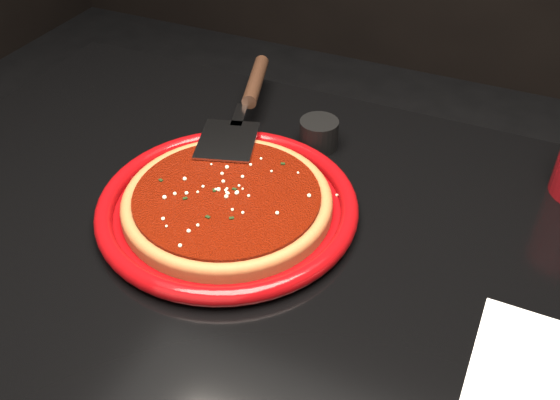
{
  "coord_description": "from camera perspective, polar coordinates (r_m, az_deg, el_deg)",
  "views": [
    {
      "loc": [
        0.19,
        -0.48,
        1.27
      ],
      "look_at": [
        -0.06,
        0.09,
        0.77
      ],
      "focal_mm": 40.0,
      "sensor_mm": 36.0,
      "label": 1
    }
  ],
  "objects": [
    {
      "name": "parmesan_dusting",
      "position": [
        0.79,
        -4.89,
        0.69
      ],
      "size": [
        0.23,
        0.23,
        0.01
      ],
      "primitive_type": null,
      "color": "beige",
      "rests_on": "plate"
    },
    {
      "name": "plate",
      "position": [
        0.8,
        -4.81,
        -0.54
      ],
      "size": [
        0.41,
        0.41,
        0.02
      ],
      "primitive_type": "cylinder",
      "rotation": [
        0.0,
        0.0,
        -0.25
      ],
      "color": "#740608",
      "rests_on": "table"
    },
    {
      "name": "pizza_sauce",
      "position": [
        0.79,
        -4.87,
        0.31
      ],
      "size": [
        0.29,
        0.29,
        0.01
      ],
      "primitive_type": "cylinder",
      "rotation": [
        0.0,
        0.0,
        -0.25
      ],
      "color": "#620F03",
      "rests_on": "plate"
    },
    {
      "name": "ramekin",
      "position": [
        0.92,
        3.57,
        6.04
      ],
      "size": [
        0.07,
        0.07,
        0.04
      ],
      "primitive_type": "cylinder",
      "rotation": [
        0.0,
        0.0,
        -0.38
      ],
      "color": "black",
      "rests_on": "table"
    },
    {
      "name": "basil_flecks",
      "position": [
        0.79,
        -4.89,
        0.64
      ],
      "size": [
        0.21,
        0.21,
        0.0
      ],
      "primitive_type": null,
      "color": "black",
      "rests_on": "plate"
    },
    {
      "name": "pizza_crust_rim",
      "position": [
        0.79,
        -4.85,
        0.04
      ],
      "size": [
        0.33,
        0.33,
        0.02
      ],
      "primitive_type": "torus",
      "rotation": [
        0.0,
        0.0,
        -0.25
      ],
      "color": "brown",
      "rests_on": "plate"
    },
    {
      "name": "pizza_crust",
      "position": [
        0.8,
        -4.82,
        -0.33
      ],
      "size": [
        0.33,
        0.33,
        0.01
      ],
      "primitive_type": "cylinder",
      "rotation": [
        0.0,
        0.0,
        -0.25
      ],
      "color": "brown",
      "rests_on": "plate"
    },
    {
      "name": "napkin_a",
      "position": [
        0.69,
        23.78,
        -14.83
      ],
      "size": [
        0.16,
        0.16,
        0.0
      ],
      "primitive_type": "cube",
      "rotation": [
        0.0,
        0.0,
        -0.01
      ],
      "color": "white",
      "rests_on": "table"
    },
    {
      "name": "pizza_server",
      "position": [
        0.94,
        -3.28,
        8.61
      ],
      "size": [
        0.19,
        0.35,
        0.03
      ],
      "primitive_type": null,
      "rotation": [
        0.0,
        0.0,
        0.3
      ],
      "color": "#ACAFB3",
      "rests_on": "plate"
    }
  ]
}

